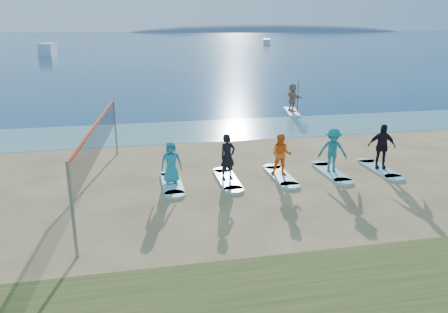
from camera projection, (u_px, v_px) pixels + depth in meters
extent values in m
plane|color=tan|center=(275.00, 205.00, 13.89)|extent=(600.00, 600.00, 0.00)
plane|color=teal|center=(215.00, 130.00, 23.72)|extent=(600.00, 600.00, 0.00)
plane|color=navy|center=(142.00, 39.00, 163.76)|extent=(600.00, 600.00, 0.00)
ellipsoid|color=slate|center=(271.00, 32.00, 313.35)|extent=(220.00, 56.00, 18.00)
cylinder|color=gray|center=(72.00, 211.00, 10.43)|extent=(0.09, 0.09, 2.50)
cylinder|color=gray|center=(115.00, 127.00, 18.97)|extent=(0.09, 0.09, 2.50)
cube|color=black|center=(98.00, 138.00, 14.51)|extent=(0.76, 8.97, 1.00)
cube|color=red|center=(97.00, 122.00, 14.36)|extent=(0.79, 8.98, 0.10)
cube|color=silver|center=(292.00, 112.00, 28.29)|extent=(1.30, 3.08, 0.12)
imported|color=tan|center=(293.00, 97.00, 28.01)|extent=(0.79, 1.71, 1.78)
cube|color=silver|center=(48.00, 56.00, 79.46)|extent=(2.27, 6.89, 2.17)
cube|color=silver|center=(267.00, 45.00, 118.09)|extent=(3.36, 6.02, 1.65)
cube|color=#94E0E5|center=(172.00, 184.00, 15.62)|extent=(0.70, 2.20, 0.09)
imported|color=teal|center=(171.00, 162.00, 15.38)|extent=(0.74, 0.49, 1.51)
cube|color=#94E0E5|center=(228.00, 180.00, 16.01)|extent=(0.70, 2.20, 0.09)
imported|color=black|center=(228.00, 157.00, 15.76)|extent=(0.71, 0.59, 1.67)
cube|color=#94E0E5|center=(281.00, 176.00, 16.41)|extent=(0.70, 2.20, 0.09)
imported|color=orange|center=(281.00, 155.00, 16.17)|extent=(0.94, 0.84, 1.58)
cube|color=#94E0E5|center=(331.00, 172.00, 16.81)|extent=(0.70, 2.20, 0.09)
imported|color=teal|center=(333.00, 150.00, 16.55)|extent=(1.23, 0.94, 1.69)
cube|color=#94E0E5|center=(379.00, 169.00, 17.20)|extent=(0.70, 2.20, 0.09)
imported|color=black|center=(382.00, 146.00, 16.93)|extent=(1.12, 0.75, 1.76)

